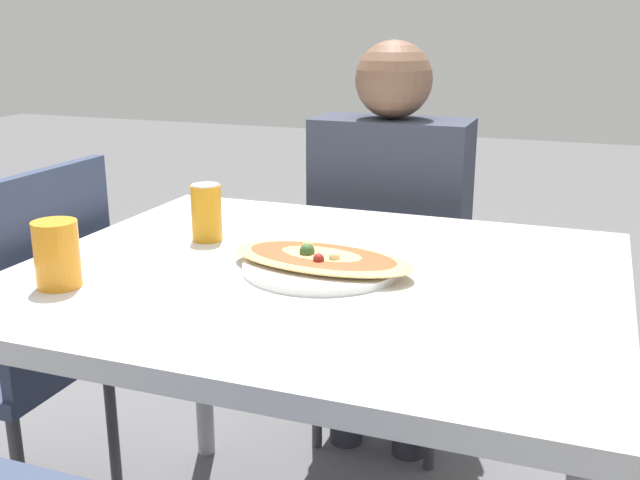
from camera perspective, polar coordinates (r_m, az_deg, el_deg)
The scene contains 7 objects.
dining_table at distance 1.47m, azimuth -0.12°, elevation -5.00°, with size 1.14×0.96×0.77m.
chair_far_seated at distance 2.29m, azimuth 5.93°, elevation -2.22°, with size 0.40×0.40×0.92m.
chair_side_left at distance 1.94m, azimuth -21.47°, elevation -6.82°, with size 0.40×0.40×0.92m.
person_seated at distance 2.12m, azimuth 5.28°, elevation 1.70°, with size 0.43×0.24×1.18m.
pizza_main at distance 1.44m, azimuth 0.12°, elevation -1.63°, with size 0.39×0.31×0.05m.
soda_can at distance 1.65m, azimuth -8.64°, elevation 2.08°, with size 0.07×0.07×0.12m.
drink_glass at distance 1.42m, azimuth -19.41°, elevation -1.03°, with size 0.08×0.08×0.12m.
Camera 1 is at (0.48, -1.29, 1.23)m, focal length 42.00 mm.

